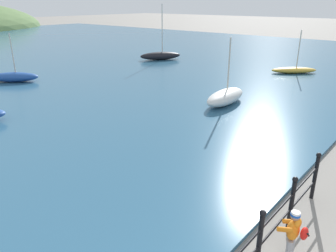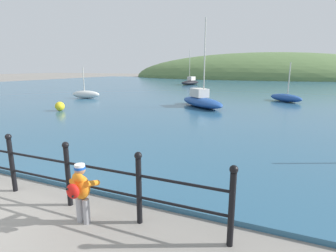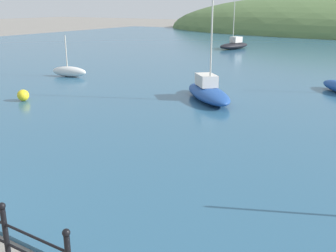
{
  "view_description": "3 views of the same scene",
  "coord_description": "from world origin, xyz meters",
  "views": [
    {
      "loc": [
        -3.23,
        -0.28,
        4.45
      ],
      "look_at": [
        3.11,
        5.15,
        1.27
      ],
      "focal_mm": 35.0,
      "sensor_mm": 36.0,
      "label": 1
    },
    {
      "loc": [
        4.65,
        -1.85,
        2.47
      ],
      "look_at": [
        1.63,
        5.31,
        0.74
      ],
      "focal_mm": 28.0,
      "sensor_mm": 36.0,
      "label": 2
    },
    {
      "loc": [
        8.02,
        -1.86,
        4.26
      ],
      "look_at": [
        2.82,
        6.4,
        1.22
      ],
      "focal_mm": 42.0,
      "sensor_mm": 36.0,
      "label": 3
    }
  ],
  "objects": [
    {
      "name": "child_in_coat",
      "position": [
        1.89,
        1.13,
        0.61
      ],
      "size": [
        0.39,
        0.53,
        1.0
      ],
      "color": "#99999E",
      "rests_on": "ground"
    },
    {
      "name": "boat_blue_hull",
      "position": [
        18.14,
        7.26,
        0.31
      ],
      "size": [
        2.63,
        2.74,
        2.72
      ],
      "color": "gold",
      "rests_on": "water"
    },
    {
      "name": "boat_nearest_quay",
      "position": [
        5.16,
        18.66,
        0.38
      ],
      "size": [
        2.58,
        2.6,
        2.74
      ],
      "color": "#1E4793",
      "rests_on": "water"
    },
    {
      "name": "boat_green_fishing",
      "position": [
        9.31,
        7.04,
        0.43
      ],
      "size": [
        2.93,
        1.22,
        2.94
      ],
      "color": "silver",
      "rests_on": "water"
    },
    {
      "name": "boat_white_sailboat",
      "position": [
        16.42,
        17.36,
        0.43
      ],
      "size": [
        3.22,
        2.54,
        4.21
      ],
      "color": "black",
      "rests_on": "water"
    }
  ]
}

